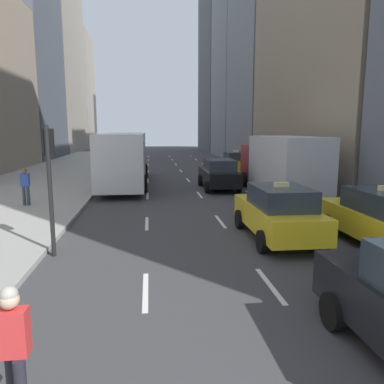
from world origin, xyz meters
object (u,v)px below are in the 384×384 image
object	(u,v)px
box_truck	(280,164)
traffic_light_pole	(50,170)
taxi_second	(380,217)
city_bus	(125,157)
pedestrian_far_walking	(25,185)
sedan_black_near	(219,174)
skateboarder	(14,350)
taxi_third	(278,212)
taxi_lead	(235,162)

from	to	relation	value
box_truck	traffic_light_pole	world-z (taller)	traffic_light_pole
taxi_second	city_bus	size ratio (longest dim) A/B	0.38
taxi_second	pedestrian_far_walking	xyz separation A→B (m)	(-12.35, 6.87, 0.19)
sedan_black_near	box_truck	size ratio (longest dim) A/B	0.55
sedan_black_near	skateboarder	distance (m)	18.36
sedan_black_near	box_truck	xyz separation A→B (m)	(2.80, -2.60, 0.81)
taxi_second	pedestrian_far_walking	distance (m)	14.13
sedan_black_near	skateboarder	bearing A→B (deg)	-107.97
city_bus	taxi_third	bearing A→B (deg)	-66.24
sedan_black_near	pedestrian_far_walking	distance (m)	10.56
taxi_second	sedan_black_near	xyz separation A→B (m)	(-2.80, 11.39, 0.02)
sedan_black_near	taxi_second	bearing A→B (deg)	-76.19
taxi_second	city_bus	world-z (taller)	city_bus
pedestrian_far_walking	taxi_third	bearing A→B (deg)	-31.44
taxi_second	traffic_light_pole	distance (m)	9.67
sedan_black_near	pedestrian_far_walking	size ratio (longest dim) A/B	2.81
taxi_third	pedestrian_far_walking	xyz separation A→B (m)	(-9.55, 5.84, 0.19)
city_bus	skateboarder	size ratio (longest dim) A/B	6.65
taxi_lead	taxi_third	distance (m)	18.40
pedestrian_far_walking	traffic_light_pole	distance (m)	7.34
taxi_lead	city_bus	bearing A→B (deg)	-147.15
city_bus	pedestrian_far_walking	bearing A→B (deg)	-119.64
taxi_second	sedan_black_near	bearing A→B (deg)	103.81
city_bus	skateboarder	world-z (taller)	city_bus
taxi_lead	taxi_second	xyz separation A→B (m)	(0.00, -19.21, 0.00)
traffic_light_pole	sedan_black_near	bearing A→B (deg)	58.86
city_bus	skateboarder	bearing A→B (deg)	-90.15
taxi_third	city_bus	world-z (taller)	city_bus
taxi_lead	pedestrian_far_walking	xyz separation A→B (m)	(-12.35, -12.34, 0.19)
box_truck	taxi_third	bearing A→B (deg)	-109.84
taxi_third	box_truck	xyz separation A→B (m)	(2.80, 7.76, 0.83)
skateboarder	city_bus	bearing A→B (deg)	89.85
taxi_lead	taxi_second	world-z (taller)	same
taxi_second	sedan_black_near	size ratio (longest dim) A/B	0.95
traffic_light_pole	taxi_second	bearing A→B (deg)	-1.30
taxi_second	taxi_third	distance (m)	2.98
taxi_third	pedestrian_far_walking	bearing A→B (deg)	148.56
taxi_lead	box_truck	distance (m)	10.46
taxi_lead	traffic_light_pole	bearing A→B (deg)	-116.69
taxi_second	skateboarder	size ratio (longest dim) A/B	2.52
taxi_second	taxi_third	size ratio (longest dim) A/B	1.00
taxi_third	city_bus	xyz separation A→B (m)	(-5.61, 12.75, 0.91)
skateboarder	pedestrian_far_walking	distance (m)	13.51
taxi_second	skateboarder	bearing A→B (deg)	-144.32
taxi_lead	skateboarder	bearing A→B (deg)	-108.50
skateboarder	sedan_black_near	bearing A→B (deg)	72.03
taxi_lead	traffic_light_pole	world-z (taller)	traffic_light_pole
taxi_lead	pedestrian_far_walking	bearing A→B (deg)	-135.00
taxi_lead	pedestrian_far_walking	size ratio (longest dim) A/B	2.67
taxi_second	city_bus	xyz separation A→B (m)	(-8.41, 13.78, 0.91)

